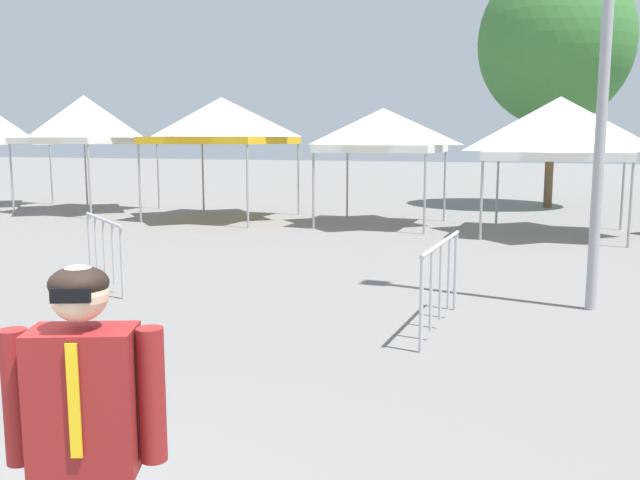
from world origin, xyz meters
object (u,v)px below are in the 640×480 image
canopy_tent_far_right (559,128)px  canopy_tent_far_left (85,120)px  canopy_tent_right_of_center (222,121)px  person_foreground (87,444)px  crowd_barrier_mid_lot (441,268)px  tree_behind_tents_left (555,42)px  crowd_barrier_near_person (104,239)px  canopy_tent_behind_right (383,130)px

canopy_tent_far_right → canopy_tent_far_left: bearing=178.0°
canopy_tent_right_of_center → person_foreground: 17.23m
canopy_tent_far_right → person_foreground: canopy_tent_far_right is taller
canopy_tent_far_left → crowd_barrier_mid_lot: size_ratio=1.74×
canopy_tent_right_of_center → tree_behind_tents_left: tree_behind_tents_left is taller
canopy_tent_right_of_center → crowd_barrier_near_person: bearing=-72.7°
canopy_tent_right_of_center → canopy_tent_behind_right: canopy_tent_right_of_center is taller
canopy_tent_far_left → tree_behind_tents_left: tree_behind_tents_left is taller
canopy_tent_far_left → tree_behind_tents_left: (13.77, 6.44, 2.55)m
tree_behind_tents_left → crowd_barrier_mid_lot: (-0.64, -16.17, -4.70)m
canopy_tent_behind_right → tree_behind_tents_left: bearing=58.6°
canopy_tent_far_left → person_foreground: 20.22m
crowd_barrier_near_person → canopy_tent_far_left: bearing=130.4°
tree_behind_tents_left → crowd_barrier_near_person: tree_behind_tents_left is taller
canopy_tent_right_of_center → person_foreground: bearing=-63.2°
crowd_barrier_near_person → person_foreground: bearing=-52.3°
canopy_tent_right_of_center → tree_behind_tents_left: (8.74, 6.72, 2.64)m
canopy_tent_right_of_center → canopy_tent_behind_right: bearing=2.0°
canopy_tent_right_of_center → canopy_tent_far_right: 9.16m
crowd_barrier_mid_lot → canopy_tent_right_of_center: bearing=130.6°
crowd_barrier_near_person → tree_behind_tents_left: bearing=69.0°
tree_behind_tents_left → canopy_tent_far_left: bearing=-154.9°
canopy_tent_far_right → crowd_barrier_near_person: (-6.39, -8.66, -1.79)m
canopy_tent_right_of_center → person_foreground: (7.72, -15.30, -1.78)m
crowd_barrier_mid_lot → person_foreground: bearing=-93.6°
canopy_tent_far_left → crowd_barrier_near_person: canopy_tent_far_left is taller
canopy_tent_behind_right → canopy_tent_right_of_center: bearing=-178.0°
canopy_tent_behind_right → crowd_barrier_mid_lot: size_ratio=1.48×
canopy_tent_behind_right → tree_behind_tents_left: (4.01, 6.56, 2.93)m
person_foreground → tree_behind_tents_left: size_ratio=0.22×
person_foreground → canopy_tent_right_of_center: bearing=116.8°
tree_behind_tents_left → crowd_barrier_near_person: size_ratio=4.87×
canopy_tent_far_left → canopy_tent_behind_right: (9.76, -0.11, -0.38)m
canopy_tent_behind_right → canopy_tent_far_left: bearing=179.3°
tree_behind_tents_left → crowd_barrier_mid_lot: size_ratio=3.90×
canopy_tent_behind_right → crowd_barrier_near_person: (-1.97, -9.04, -1.77)m
canopy_tent_far_left → tree_behind_tents_left: size_ratio=0.45×
canopy_tent_far_left → person_foreground: (12.75, -15.58, -1.87)m
canopy_tent_right_of_center → canopy_tent_behind_right: size_ratio=1.15×
canopy_tent_right_of_center → canopy_tent_far_right: canopy_tent_right_of_center is taller
canopy_tent_far_left → person_foreground: canopy_tent_far_left is taller
person_foreground → crowd_barrier_mid_lot: size_ratio=0.85×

